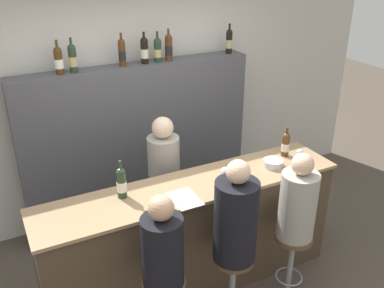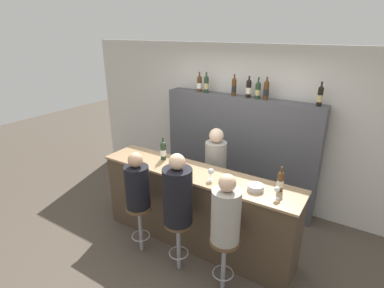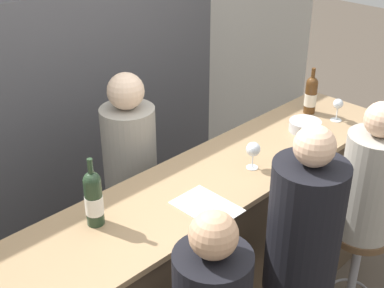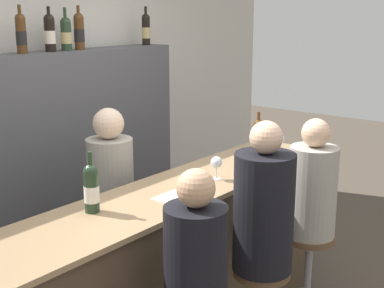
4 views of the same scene
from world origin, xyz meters
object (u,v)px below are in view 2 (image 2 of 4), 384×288
Objects in this scene: wine_bottle_backbar_2 at (234,87)px; wine_bottle_counter_1 at (280,181)px; guest_seated_left at (137,184)px; bartender at (215,180)px; wine_bottle_backbar_6 at (320,96)px; wine_glass_1 at (277,190)px; wine_bottle_backbar_4 at (258,90)px; wine_bottle_counter_0 at (163,150)px; wine_bottle_backbar_1 at (206,84)px; wine_bottle_backbar_5 at (266,90)px; guest_seated_middle at (178,194)px; wine_glass_0 at (211,172)px; bar_stool_middle at (178,233)px; bar_stool_left at (140,217)px; wine_bottle_backbar_0 at (199,84)px; bar_stool_right at (224,252)px; metal_bowl at (256,187)px; wine_bottle_backbar_3 at (249,88)px; guest_seated_right at (226,213)px.

wine_bottle_counter_1 is at bearing -46.15° from wine_bottle_backbar_2.
bartender is (0.50, 1.12, -0.30)m from guest_seated_left.
wine_bottle_backbar_2 is 1.26m from wine_bottle_backbar_6.
wine_bottle_counter_1 is at bearing 96.66° from wine_glass_1.
wine_bottle_backbar_4 is 0.87m from wine_bottle_backbar_6.
wine_bottle_counter_0 is 1.43m from wine_bottle_backbar_1.
wine_bottle_backbar_5 is at bearing 0.00° from wine_bottle_backbar_2.
wine_bottle_counter_0 is 1.10× the size of wine_bottle_counter_1.
guest_seated_middle is (-0.98, -0.45, -0.13)m from wine_glass_1.
wine_glass_0 is 0.83m from bar_stool_middle.
guest_seated_middle is (-0.96, -0.64, -0.15)m from wine_bottle_counter_1.
wine_bottle_backbar_2 reaches higher than guest_seated_middle.
bar_stool_middle is at bearing -42.95° from wine_bottle_counter_0.
wine_bottle_backbar_1 is 0.49× the size of bar_stool_left.
bar_stool_middle is at bearing -155.23° from wine_glass_1.
bar_stool_right is at bearing -52.15° from wine_bottle_backbar_0.
wine_glass_0 is 0.79× the size of metal_bowl.
bartender reaches higher than wine_bottle_counter_0.
bar_stool_right is (-0.44, -1.86, -1.44)m from wine_bottle_backbar_6.
wine_bottle_backbar_6 reaches higher than wine_bottle_counter_1.
bar_stool_right is at bearing 0.00° from guest_seated_middle.
wine_glass_1 is at bearing -37.67° from wine_bottle_backbar_0.
wine_bottle_backbar_2 is 0.39× the size of guest_seated_middle.
wine_bottle_counter_0 reaches higher than metal_bowl.
wine_glass_1 is at bearing -49.61° from wine_bottle_backbar_2.
wine_glass_0 is at bearing -84.02° from wine_bottle_backbar_3.
wine_bottle_backbar_2 reaches higher than bar_stool_left.
bar_stool_middle is (0.61, 0.00, -0.48)m from guest_seated_left.
wine_bottle_backbar_0 is 1.63m from bartender.
wine_bottle_backbar_3 is at bearing 107.30° from guest_seated_right.
wine_bottle_backbar_2 is 1.85m from metal_bowl.
metal_bowl is at bearing 34.94° from bar_stool_middle.
wine_bottle_backbar_6 is 0.38× the size of guest_seated_middle.
guest_seated_left is 0.95× the size of guest_seated_right.
wine_bottle_backbar_4 is at bearing 122.76° from wine_bottle_counter_1.
wine_bottle_counter_0 is 1.03× the size of wine_bottle_backbar_4.
wine_bottle_backbar_6 reaches higher than bar_stool_right.
guest_seated_middle is at bearing -65.75° from wine_bottle_backbar_0.
wine_bottle_backbar_2 reaches higher than bartender.
wine_glass_1 is at bearing 15.89° from guest_seated_left.
bartender is (0.50, 1.12, 0.18)m from bar_stool_left.
wine_bottle_counter_1 is 1.71m from guest_seated_left.
wine_bottle_counter_1 is 0.91× the size of wine_bottle_backbar_3.
guest_seated_right reaches higher than bar_stool_right.
wine_bottle_counter_1 is 0.89× the size of wine_bottle_backbar_5.
wine_glass_0 is at bearing 68.87° from bar_stool_middle.
wine_glass_1 is 1.78m from bar_stool_left.
wine_bottle_backbar_5 is at bearing 0.00° from wine_bottle_backbar_3.
metal_bowl is 0.12× the size of bartender.
wine_bottle_backbar_6 is 1.86m from bartender.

